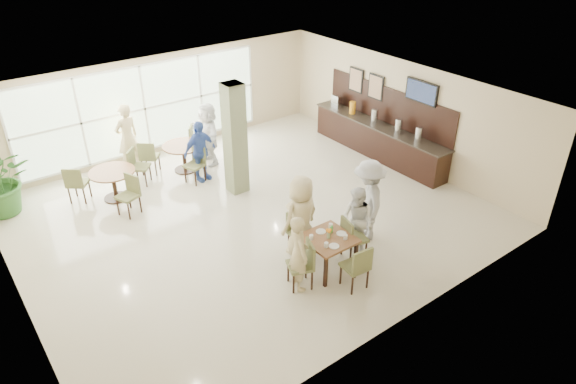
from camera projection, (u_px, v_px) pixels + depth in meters
ground at (251, 215)px, 12.05m from camera, size 10.00×10.00×0.00m
room_shell at (248, 149)px, 11.20m from camera, size 10.00×10.00×10.00m
window_bank at (145, 109)px, 14.18m from camera, size 7.00×0.04×7.00m
column at (235, 139)px, 12.39m from camera, size 0.45×0.45×2.80m
main_table at (328, 242)px, 9.98m from camera, size 0.92×0.92×0.75m
round_table_left at (113, 178)px, 12.44m from camera, size 1.10×1.10×0.75m
round_table_right at (184, 151)px, 13.74m from camera, size 1.10×1.10×0.75m
chairs_main_table at (328, 250)px, 10.05m from camera, size 2.00×1.94×0.95m
chairs_table_left at (115, 182)px, 12.47m from camera, size 2.18×1.94×0.95m
chairs_table_right at (181, 154)px, 13.80m from camera, size 2.14×1.84×0.95m
tabletop_clutter at (330, 235)px, 9.91m from camera, size 0.73×0.73×0.21m
buffet_counter at (378, 137)px, 14.57m from camera, size 0.64×4.70×1.95m
wall_tv at (421, 92)px, 13.14m from camera, size 0.06×1.00×0.58m
framed_art_a at (376, 87)px, 14.40m from camera, size 0.05×0.55×0.70m
framed_art_b at (356, 80)px, 14.95m from camera, size 0.05×0.55×0.70m
potted_plant at (0, 181)px, 11.75m from camera, size 1.86×1.86×1.66m
teen_left at (299, 253)px, 9.46m from camera, size 0.52×0.65×1.56m
teen_far at (301, 216)px, 10.34m from camera, size 0.91×0.56×1.78m
teen_right at (357, 221)px, 10.46m from camera, size 0.62×0.77×1.48m
teen_standing at (368, 201)px, 10.81m from camera, size 1.22×1.37×1.85m
adult_a at (200, 151)px, 13.17m from camera, size 1.03×0.68×1.63m
adult_b at (208, 134)px, 14.01m from camera, size 0.96×1.71×1.74m
adult_standing at (127, 138)px, 13.61m from camera, size 0.77×0.60×1.87m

